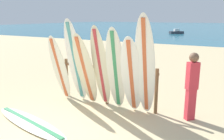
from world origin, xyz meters
TOP-DOWN VIEW (x-y plane):
  - ocean_water at (0.00, 58.00)m, footprint 120.00×80.00m
  - surfboard_rack at (0.31, 2.77)m, footprint 2.97×0.09m
  - surfboard_leaning_far_left at (-1.01, 2.34)m, footprint 0.53×0.66m
  - surfboard_leaning_left at (-0.53, 2.47)m, footprint 0.54×0.69m
  - surfboard_leaning_center_left at (-0.11, 2.32)m, footprint 0.56×0.83m
  - surfboard_leaning_center at (0.30, 2.44)m, footprint 0.47×0.68m
  - surfboard_leaning_center_right at (0.76, 2.43)m, footprint 0.59×0.76m
  - surfboard_leaning_right at (1.23, 2.36)m, footprint 0.63×0.90m
  - surfboard_leaning_far_right at (1.58, 2.32)m, footprint 0.61×0.99m
  - surfboard_lying_on_sand at (-0.66, 0.81)m, footprint 2.71×1.09m
  - beachgoer_standing at (2.58, 2.81)m, footprint 0.31×0.31m
  - small_boat_offshore at (-4.19, 31.75)m, footprint 2.03×1.89m

SIDE VIEW (x-z plane):
  - ocean_water at x=0.00m, z-range 0.00..0.01m
  - surfboard_lying_on_sand at x=-0.66m, z-range -0.01..0.08m
  - small_boat_offshore at x=-4.19m, z-range -0.10..0.61m
  - surfboard_rack at x=0.31m, z-range 0.18..1.36m
  - beachgoer_standing at x=2.58m, z-range 0.08..1.73m
  - surfboard_leaning_far_left at x=-1.01m, z-range 0.00..1.96m
  - surfboard_leaning_right at x=1.23m, z-range 0.00..2.04m
  - surfboard_leaning_center_left at x=-0.11m, z-range 0.00..2.06m
  - surfboard_leaning_center_right at x=0.76m, z-range 0.00..2.23m
  - surfboard_leaning_center at x=0.30m, z-range 0.00..2.26m
  - surfboard_leaning_left at x=-0.53m, z-range 0.00..2.42m
  - surfboard_leaning_far_right at x=1.58m, z-range 0.00..2.54m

